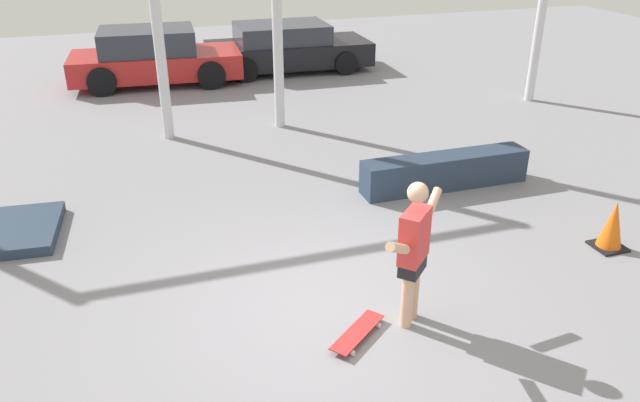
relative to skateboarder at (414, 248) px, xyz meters
name	(u,v)px	position (x,y,z in m)	size (l,w,h in m)	color
ground_plane	(327,308)	(-0.77, 0.50, -0.92)	(36.00, 36.00, 0.00)	gray
skateboarder	(414,248)	(0.00, 0.00, 0.00)	(1.11, 1.10, 1.66)	#DBAD89
skateboard	(357,332)	(-0.64, -0.10, -0.85)	(0.76, 0.67, 0.08)	red
grind_box	(445,171)	(2.08, 3.07, -0.65)	(2.76, 0.47, 0.54)	#28384C
parked_car_red	(154,57)	(-1.78, 10.99, -0.26)	(4.23, 2.19, 1.36)	red
parked_car_black	(287,48)	(1.71, 11.25, -0.31)	(4.36, 2.10, 1.25)	black
traffic_cone	(613,226)	(3.22, 0.64, -0.59)	(0.40, 0.40, 0.67)	black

